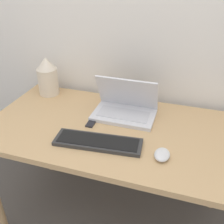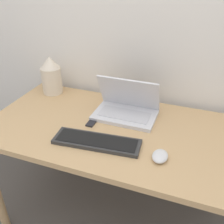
{
  "view_description": "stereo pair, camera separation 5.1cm",
  "coord_description": "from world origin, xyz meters",
  "px_view_note": "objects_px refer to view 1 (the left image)",
  "views": [
    {
      "loc": [
        0.34,
        -0.73,
        1.46
      ],
      "look_at": [
        0.0,
        0.33,
        0.8
      ],
      "focal_mm": 42.0,
      "sensor_mm": 36.0,
      "label": 1
    },
    {
      "loc": [
        0.39,
        -0.71,
        1.46
      ],
      "look_at": [
        0.0,
        0.33,
        0.8
      ],
      "focal_mm": 42.0,
      "sensor_mm": 36.0,
      "label": 2
    }
  ],
  "objects_px": {
    "mouse": "(162,155)",
    "mp3_player": "(90,124)",
    "vase": "(48,76)",
    "laptop": "(125,107)",
    "keyboard": "(98,142)"
  },
  "relations": [
    {
      "from": "laptop",
      "to": "keyboard",
      "type": "distance_m",
      "value": 0.3
    },
    {
      "from": "vase",
      "to": "mp3_player",
      "type": "relative_size",
      "value": 4.29
    },
    {
      "from": "mouse",
      "to": "vase",
      "type": "relative_size",
      "value": 0.39
    },
    {
      "from": "laptop",
      "to": "mouse",
      "type": "distance_m",
      "value": 0.4
    },
    {
      "from": "vase",
      "to": "mouse",
      "type": "bearing_deg",
      "value": -27.67
    },
    {
      "from": "vase",
      "to": "mp3_player",
      "type": "xyz_separation_m",
      "value": [
        0.39,
        -0.26,
        -0.11
      ]
    },
    {
      "from": "vase",
      "to": "laptop",
      "type": "bearing_deg",
      "value": -11.35
    },
    {
      "from": "laptop",
      "to": "keyboard",
      "type": "xyz_separation_m",
      "value": [
        -0.05,
        -0.3,
        -0.04
      ]
    },
    {
      "from": "keyboard",
      "to": "mp3_player",
      "type": "relative_size",
      "value": 7.53
    },
    {
      "from": "laptop",
      "to": "mouse",
      "type": "bearing_deg",
      "value": -50.44
    },
    {
      "from": "keyboard",
      "to": "mouse",
      "type": "xyz_separation_m",
      "value": [
        0.3,
        -0.01,
        0.01
      ]
    },
    {
      "from": "keyboard",
      "to": "vase",
      "type": "distance_m",
      "value": 0.64
    },
    {
      "from": "laptop",
      "to": "mouse",
      "type": "xyz_separation_m",
      "value": [
        0.25,
        -0.3,
        -0.03
      ]
    },
    {
      "from": "mp3_player",
      "to": "mouse",
      "type": "bearing_deg",
      "value": -20.34
    },
    {
      "from": "mouse",
      "to": "mp3_player",
      "type": "xyz_separation_m",
      "value": [
        -0.4,
        0.15,
        -0.01
      ]
    }
  ]
}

